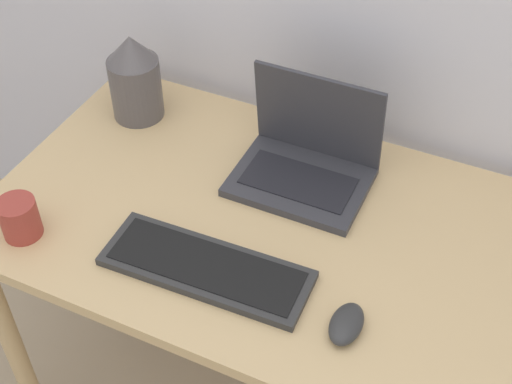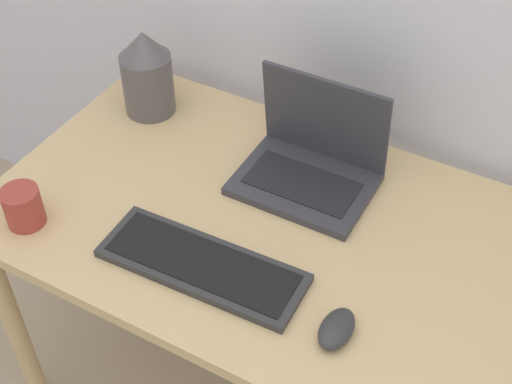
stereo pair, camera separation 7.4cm
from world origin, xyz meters
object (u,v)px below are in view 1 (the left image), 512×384
object	(u,v)px
vase	(134,78)
mug	(19,218)
keyboard	(206,268)
laptop	(306,159)
mouse	(346,324)

from	to	relation	value
vase	mug	xyz separation A→B (m)	(-0.00, -0.47, -0.07)
mug	keyboard	bearing A→B (deg)	9.98
laptop	keyboard	bearing A→B (deg)	-101.77
mouse	mug	size ratio (longest dim) A/B	1.16
keyboard	vase	bearing A→B (deg)	135.67
laptop	vase	size ratio (longest dim) A/B	1.34
keyboard	mug	xyz separation A→B (m)	(-0.41, -0.07, 0.04)
mouse	vase	xyz separation A→B (m)	(-0.72, 0.41, 0.10)
mouse	mug	world-z (taller)	mug
mouse	keyboard	bearing A→B (deg)	177.02
keyboard	vase	world-z (taller)	vase
keyboard	laptop	bearing A→B (deg)	78.23
mouse	vase	distance (m)	0.83
keyboard	mouse	distance (m)	0.31
keyboard	mug	distance (m)	0.42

